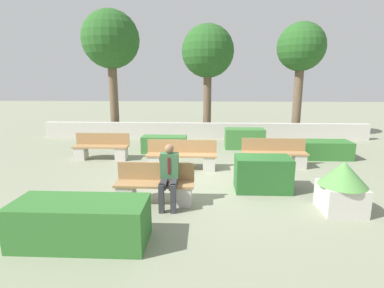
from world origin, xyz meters
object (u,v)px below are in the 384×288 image
Objects in this scene: person_seated_man at (169,173)px; planter_corner_left at (342,185)px; bench_front at (155,189)px; bench_right_side at (101,149)px; tree_center_right at (301,50)px; bench_left_side at (182,158)px; bench_back at (274,156)px; tree_center_left at (208,53)px; tree_leftmost at (111,41)px.

person_seated_man is 1.26× the size of planter_corner_left.
bench_front is 3.91m from planter_corner_left.
bench_front is at bearing -56.43° from bench_right_side.
person_seated_man is (0.33, -0.14, 0.41)m from bench_front.
tree_center_right reaches higher than person_seated_man.
bench_left_side and bench_right_side have the same top height.
bench_back is at bearing 12.43° from bench_left_side.
bench_left_side is at bearing 81.57° from bench_front.
bench_right_side is at bearing 124.01° from bench_front.
person_seated_man is at bearing -22.94° from bench_front.
tree_center_right is (7.87, 4.65, 3.67)m from bench_right_side.
bench_back is 0.38× the size of tree_center_right.
bench_front and bench_left_side have the same top height.
bench_back is 0.37× the size of tree_center_left.
tree_leftmost reaches higher than tree_center_left.
planter_corner_left reaches higher than bench_left_side.
tree_center_left is at bearing 55.38° from bench_right_side.
person_seated_man is 0.23× the size of tree_leftmost.
bench_back is at bearing -38.86° from tree_leftmost.
tree_leftmost is (-3.67, 8.37, 3.67)m from person_seated_man.
tree_leftmost reaches higher than tree_center_right.
bench_right_side is at bearing -124.18° from tree_center_left.
bench_back is 3.25m from planter_corner_left.
person_seated_man is at bearing -95.31° from tree_center_left.
tree_center_left is (1.18, 8.96, 3.62)m from bench_front.
planter_corner_left is at bearing -100.17° from tree_center_right.
bench_front and bench_back have the same top height.
tree_leftmost reaches higher than bench_back.
bench_left_side is 1.58× the size of person_seated_man.
tree_center_left is (3.62, 5.34, 3.61)m from bench_right_side.
tree_center_left is at bearing 106.45° from planter_corner_left.
tree_center_right is at bearing 30.17° from bench_right_side.
tree_center_left is (0.80, 6.38, 3.60)m from bench_left_side.
bench_front is 2.61m from bench_left_side.
tree_center_right reaches higher than bench_back.
bench_left_side is at bearing 141.23° from planter_corner_left.
tree_center_right is (1.53, 8.52, 3.44)m from planter_corner_left.
tree_center_left reaches higher than bench_front.
tree_center_left is at bearing 111.17° from bench_back.
bench_left_side is at bearing -170.57° from bench_back.
planter_corner_left is at bearing -33.48° from bench_left_side.
bench_front is 9.73m from tree_center_left.
tree_leftmost reaches higher than planter_corner_left.
tree_leftmost is (-0.89, 4.61, 4.08)m from bench_right_side.
bench_back is at bearing -112.25° from tree_center_right.
bench_right_side is 7.43m from planter_corner_left.
bench_back is 7.31m from tree_center_left.
planter_corner_left is (3.89, -0.24, 0.24)m from bench_front.
bench_front is 0.33× the size of tree_center_right.
bench_back is at bearing 42.22° from bench_front.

